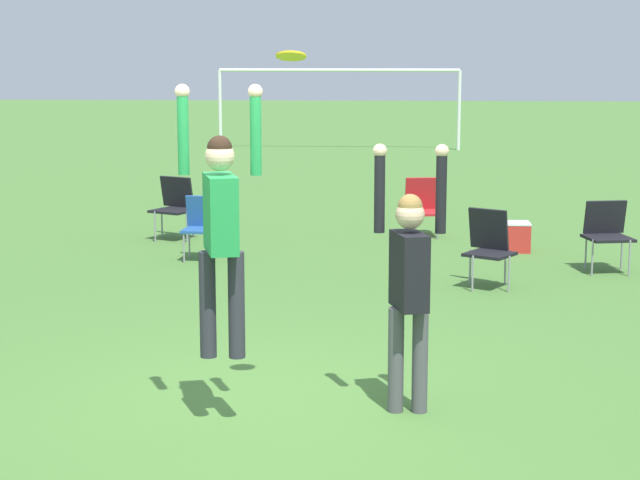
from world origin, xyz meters
TOP-DOWN VIEW (x-y plane):
  - ground_plane at (0.00, 0.00)m, footprint 120.00×120.00m
  - person_jumping at (-0.25, -0.38)m, footprint 0.62×0.50m
  - person_defending at (1.09, 0.01)m, footprint 0.56×0.44m
  - frisbee at (0.23, -0.12)m, footprint 0.22×0.22m
  - camping_chair_0 at (-2.25, 7.73)m, footprint 0.74×0.81m
  - camping_chair_1 at (2.10, 4.62)m, footprint 0.67×0.74m
  - camping_chair_2 at (-1.56, 6.10)m, footprint 0.48×0.52m
  - camping_chair_3 at (3.66, 5.65)m, footprint 0.63×0.67m
  - camping_chair_5 at (1.42, 8.23)m, footprint 0.60×0.64m
  - cooler_box at (2.65, 6.97)m, footprint 0.45×0.40m
  - soccer_goal at (-0.62, 23.58)m, footprint 7.10×0.10m

SIDE VIEW (x-z plane):
  - ground_plane at x=0.00m, z-range 0.00..0.00m
  - cooler_box at x=2.65m, z-range 0.00..0.41m
  - camping_chair_5 at x=1.42m, z-range 0.04..0.91m
  - camping_chair_2 at x=-1.56m, z-range 0.07..0.92m
  - camping_chair_1 at x=2.10m, z-range 0.06..0.97m
  - camping_chair_3 at x=3.66m, z-range 0.08..0.96m
  - camping_chair_0 at x=-2.25m, z-range 0.07..0.98m
  - person_defending at x=1.09m, z-range 0.05..2.09m
  - person_jumping at x=-0.25m, z-range 0.56..2.52m
  - soccer_goal at x=-0.62m, z-range 0.67..3.02m
  - frisbee at x=0.23m, z-range 2.63..2.71m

